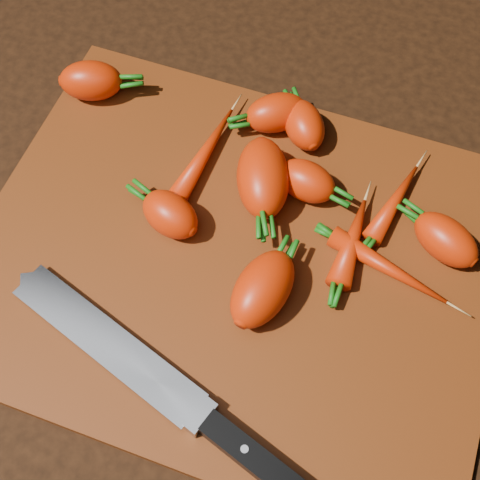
% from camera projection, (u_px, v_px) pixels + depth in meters
% --- Properties ---
extents(ground, '(2.00, 2.00, 0.01)m').
position_uv_depth(ground, '(237.00, 265.00, 0.65)').
color(ground, black).
extents(cutting_board, '(0.50, 0.40, 0.01)m').
position_uv_depth(cutting_board, '(236.00, 260.00, 0.65)').
color(cutting_board, '#4E220B').
rests_on(cutting_board, ground).
extents(carrot_0, '(0.08, 0.06, 0.04)m').
position_uv_depth(carrot_0, '(91.00, 81.00, 0.72)').
color(carrot_0, red).
rests_on(carrot_0, cutting_board).
extents(carrot_1, '(0.07, 0.06, 0.04)m').
position_uv_depth(carrot_1, '(170.00, 214.00, 0.64)').
color(carrot_1, red).
rests_on(carrot_1, cutting_board).
extents(carrot_2, '(0.08, 0.10, 0.05)m').
position_uv_depth(carrot_2, '(263.00, 178.00, 0.65)').
color(carrot_2, red).
rests_on(carrot_2, cutting_board).
extents(carrot_3, '(0.06, 0.09, 0.05)m').
position_uv_depth(carrot_3, '(263.00, 289.00, 0.60)').
color(carrot_3, red).
rests_on(carrot_3, cutting_board).
extents(carrot_4, '(0.08, 0.07, 0.04)m').
position_uv_depth(carrot_4, '(276.00, 113.00, 0.70)').
color(carrot_4, red).
rests_on(carrot_4, cutting_board).
extents(carrot_5, '(0.07, 0.05, 0.04)m').
position_uv_depth(carrot_5, '(306.00, 181.00, 0.66)').
color(carrot_5, red).
rests_on(carrot_5, cutting_board).
extents(carrot_6, '(0.08, 0.07, 0.04)m').
position_uv_depth(carrot_6, '(446.00, 240.00, 0.63)').
color(carrot_6, red).
rests_on(carrot_6, cutting_board).
extents(carrot_7, '(0.04, 0.10, 0.02)m').
position_uv_depth(carrot_7, '(394.00, 202.00, 0.66)').
color(carrot_7, red).
rests_on(carrot_7, cutting_board).
extents(carrot_8, '(0.12, 0.05, 0.02)m').
position_uv_depth(carrot_8, '(388.00, 268.00, 0.62)').
color(carrot_8, red).
rests_on(carrot_8, cutting_board).
extents(carrot_9, '(0.02, 0.10, 0.02)m').
position_uv_depth(carrot_9, '(352.00, 241.00, 0.63)').
color(carrot_9, red).
rests_on(carrot_9, cutting_board).
extents(carrot_10, '(0.07, 0.07, 0.04)m').
position_uv_depth(carrot_10, '(304.00, 125.00, 0.69)').
color(carrot_10, red).
rests_on(carrot_10, cutting_board).
extents(carrot_11, '(0.03, 0.12, 0.02)m').
position_uv_depth(carrot_11, '(205.00, 152.00, 0.68)').
color(carrot_11, red).
rests_on(carrot_11, cutting_board).
extents(knife, '(0.32, 0.13, 0.02)m').
position_uv_depth(knife, '(124.00, 355.00, 0.59)').
color(knife, gray).
rests_on(knife, cutting_board).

